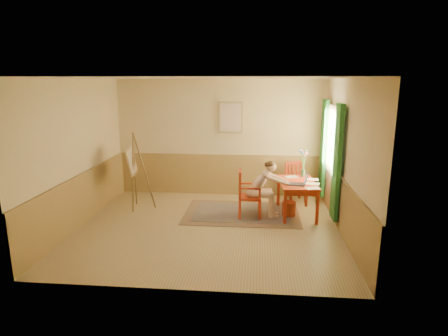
# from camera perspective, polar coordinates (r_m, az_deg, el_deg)

# --- Properties ---
(room) EXTENTS (5.04, 4.54, 2.84)m
(room) POSITION_cam_1_polar(r_m,az_deg,el_deg) (6.99, -2.45, 1.83)
(room) COLOR tan
(room) RESTS_ON ground
(wainscot) EXTENTS (5.00, 4.50, 1.00)m
(wainscot) POSITION_cam_1_polar(r_m,az_deg,el_deg) (7.97, -1.63, -3.42)
(wainscot) COLOR olive
(wainscot) RESTS_ON room
(window) EXTENTS (0.12, 2.01, 2.20)m
(window) POSITION_cam_1_polar(r_m,az_deg,el_deg) (8.15, 15.74, 2.58)
(window) COLOR white
(window) RESTS_ON room
(wall_portrait) EXTENTS (0.60, 0.05, 0.76)m
(wall_portrait) POSITION_cam_1_polar(r_m,az_deg,el_deg) (9.06, 0.96, 7.60)
(wall_portrait) COLOR tan
(wall_portrait) RESTS_ON room
(rug) EXTENTS (2.40, 1.60, 0.02)m
(rug) POSITION_cam_1_polar(r_m,az_deg,el_deg) (8.12, 2.66, -6.76)
(rug) COLOR #8C7251
(rug) RESTS_ON room
(table) EXTENTS (0.80, 1.24, 0.72)m
(table) POSITION_cam_1_polar(r_m,az_deg,el_deg) (7.99, 10.93, -2.65)
(table) COLOR #BC3314
(table) RESTS_ON room
(chair_left) EXTENTS (0.47, 0.45, 0.99)m
(chair_left) POSITION_cam_1_polar(r_m,az_deg,el_deg) (7.79, 3.54, -3.89)
(chair_left) COLOR #BC3314
(chair_left) RESTS_ON room
(chair_back) EXTENTS (0.50, 0.51, 0.91)m
(chair_back) POSITION_cam_1_polar(r_m,az_deg,el_deg) (8.97, 10.63, -2.05)
(chair_back) COLOR #BC3314
(chair_back) RESTS_ON room
(figure) EXTENTS (0.88, 0.38, 1.19)m
(figure) POSITION_cam_1_polar(r_m,az_deg,el_deg) (7.75, 5.89, -2.78)
(figure) COLOR beige
(figure) RESTS_ON room
(laptop) EXTENTS (0.42, 0.28, 0.24)m
(laptop) POSITION_cam_1_polar(r_m,az_deg,el_deg) (7.73, 11.25, -2.13)
(laptop) COLOR #1E2338
(laptop) RESTS_ON table
(papers) EXTENTS (0.71, 1.14, 0.00)m
(papers) POSITION_cam_1_polar(r_m,az_deg,el_deg) (7.98, 12.35, -2.04)
(papers) COLOR white
(papers) RESTS_ON table
(vase) EXTENTS (0.20, 0.30, 0.59)m
(vase) POSITION_cam_1_polar(r_m,az_deg,el_deg) (8.36, 11.81, 0.56)
(vase) COLOR #3F724C
(vase) RESTS_ON table
(wastebasket) EXTENTS (0.29, 0.29, 0.30)m
(wastebasket) POSITION_cam_1_polar(r_m,az_deg,el_deg) (8.04, 9.71, -6.06)
(wastebasket) COLOR #A6371B
(wastebasket) RESTS_ON room
(easel) EXTENTS (0.61, 0.76, 1.69)m
(easel) POSITION_cam_1_polar(r_m,az_deg,el_deg) (8.42, -13.51, 0.61)
(easel) COLOR brown
(easel) RESTS_ON room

